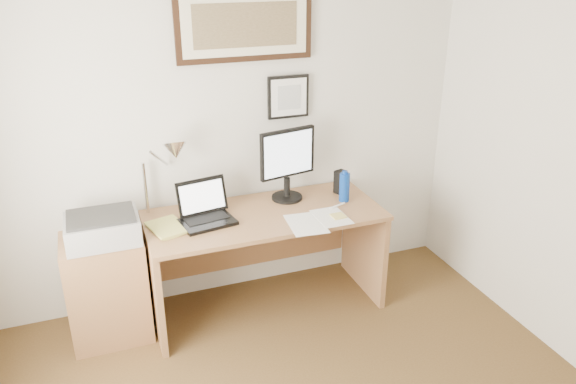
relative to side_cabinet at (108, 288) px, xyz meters
name	(u,v)px	position (x,y,z in m)	size (l,w,h in m)	color
wall_back	(226,130)	(0.92, 0.32, 0.89)	(3.50, 0.02, 2.50)	silver
side_cabinet	(108,288)	(0.00, 0.00, 0.00)	(0.50, 0.40, 0.73)	#8D5F3B
water_bottle	(344,187)	(1.67, -0.05, 0.49)	(0.07, 0.07, 0.21)	#0B3798
bottle_cap	(345,172)	(1.67, -0.05, 0.60)	(0.04, 0.04, 0.02)	#0B3798
speaker	(340,182)	(1.70, 0.10, 0.47)	(0.08, 0.07, 0.17)	black
paper_sheet_a	(306,224)	(1.27, -0.30, 0.39)	(0.23, 0.33, 0.00)	white
paper_sheet_b	(331,217)	(1.47, -0.26, 0.39)	(0.20, 0.29, 0.00)	white
sticky_pad	(338,216)	(1.52, -0.28, 0.39)	(0.09, 0.09, 0.01)	#DECC69
marker_pen	(337,206)	(1.58, -0.13, 0.39)	(0.02, 0.02, 0.14)	white
book	(152,232)	(0.31, -0.08, 0.40)	(0.21, 0.28, 0.02)	#C6C25D
desk	(261,238)	(1.07, 0.04, 0.15)	(1.60, 0.70, 0.75)	#8D5F3B
laptop	(206,213)	(0.67, -0.02, 0.44)	(0.38, 0.35, 0.26)	black
lcd_monitor	(287,161)	(1.30, 0.12, 0.68)	(0.42, 0.22, 0.52)	black
printer	(102,228)	(0.02, -0.04, 0.45)	(0.44, 0.34, 0.18)	#A2A2A5
desk_lamp	(172,154)	(0.51, 0.13, 0.82)	(0.29, 0.27, 0.53)	silver
picture_large	(245,25)	(1.07, 0.29, 1.59)	(0.92, 0.04, 0.47)	black
picture_small	(288,97)	(1.37, 0.29, 1.09)	(0.30, 0.03, 0.30)	black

